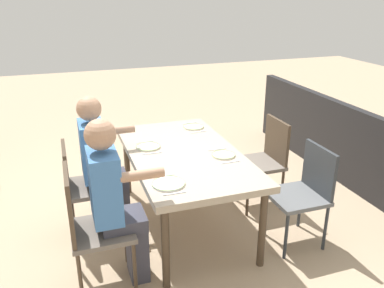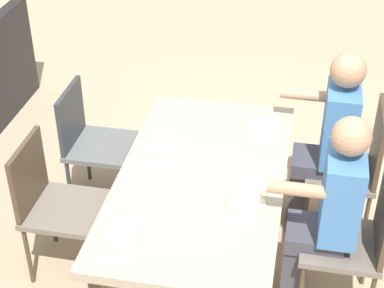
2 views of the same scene
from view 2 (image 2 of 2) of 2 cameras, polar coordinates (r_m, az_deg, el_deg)
ground_plane at (r=4.06m, az=0.78°, el=-11.29°), size 16.00×16.00×0.00m
dining_table at (r=3.61m, az=0.86°, el=-3.72°), size 1.73×0.95×0.74m
chair_west_north at (r=4.15m, az=14.64°, el=-1.70°), size 0.44×0.44×0.95m
chair_west_south at (r=4.38m, az=-9.28°, el=0.56°), size 0.44×0.44×0.87m
chair_mid_north at (r=3.61m, az=14.63°, el=-8.34°), size 0.44×0.44×0.87m
chair_mid_south at (r=3.85m, az=-12.71°, el=-4.92°), size 0.44×0.44×0.90m
diner_woman_green at (r=4.05m, az=12.22°, el=0.47°), size 0.35×0.50×1.30m
diner_man_white at (r=3.48m, az=12.14°, el=-6.03°), size 0.35×0.49×1.28m
plate_0 at (r=4.01m, az=6.59°, el=1.48°), size 0.25×0.25×0.02m
fork_0 at (r=4.14m, az=6.80°, el=2.50°), size 0.02×0.17×0.01m
spoon_0 at (r=3.89m, az=6.37°, el=0.25°), size 0.02×0.17×0.01m
plate_1 at (r=3.78m, az=-3.04°, el=-0.52°), size 0.21×0.21×0.02m
fork_1 at (r=3.90m, az=-2.51°, el=0.62°), size 0.02×0.17×0.01m
spoon_1 at (r=3.67m, az=-3.59°, el=-1.89°), size 0.02×0.17×0.01m
plate_2 at (r=3.38m, az=4.91°, el=-5.33°), size 0.22×0.22×0.02m
fork_2 at (r=3.51m, az=5.21°, el=-3.88°), size 0.02×0.17×0.01m
spoon_2 at (r=3.27m, az=4.58°, el=-7.04°), size 0.02×0.17×0.01m
plate_3 at (r=3.18m, az=-6.43°, el=-8.47°), size 0.21×0.21×0.02m
fork_3 at (r=3.29m, az=-5.68°, el=-6.83°), size 0.03×0.17×0.01m
spoon_3 at (r=3.08m, az=-7.23°, el=-10.38°), size 0.02×0.17×0.01m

